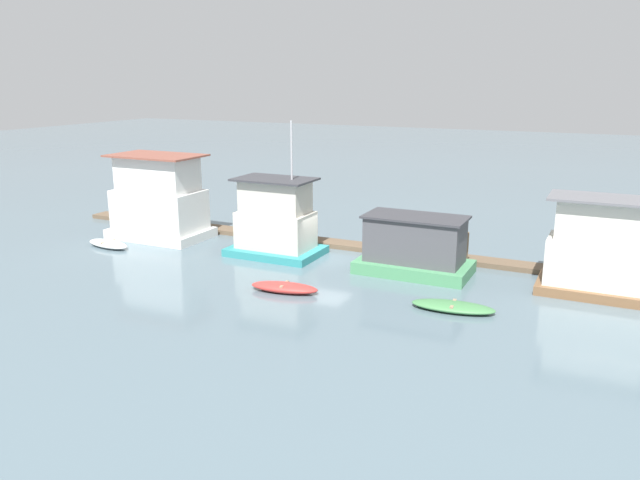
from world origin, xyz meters
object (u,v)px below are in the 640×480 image
houseboat_brown (603,252)px  houseboat_green (415,247)px  dinghy_green (453,307)px  houseboat_teal (276,221)px  dinghy_white (108,244)px  mooring_post_near_right (466,250)px  dinghy_red (284,287)px  houseboat_white (159,201)px  mooring_post_centre (198,223)px

houseboat_brown → houseboat_green: bearing=-176.2°
houseboat_brown → dinghy_green: bearing=-137.8°
houseboat_teal → dinghy_white: bearing=-163.1°
houseboat_green → houseboat_teal: bearing=-179.4°
houseboat_teal → houseboat_green: bearing=0.6°
mooring_post_near_right → dinghy_red: bearing=-131.3°
dinghy_white → houseboat_white: bearing=68.9°
houseboat_green → mooring_post_centre: (-16.55, 2.34, -0.79)m
dinghy_red → dinghy_green: (8.43, 1.14, -0.05)m
dinghy_white → houseboat_teal: bearing=16.9°
houseboat_teal → dinghy_white: 11.28m
houseboat_white → houseboat_teal: bearing=-2.1°
houseboat_green → dinghy_white: houseboat_green is taller
houseboat_white → dinghy_red: size_ratio=1.76×
dinghy_red → mooring_post_centre: size_ratio=2.66×
dinghy_red → houseboat_brown: bearing=24.6°
houseboat_white → houseboat_teal: (9.26, -0.34, -0.45)m
mooring_post_near_right → mooring_post_centre: (-18.91, 0.00, -0.34)m
houseboat_teal → houseboat_brown: 18.39m
dinghy_red → dinghy_green: 8.50m
houseboat_white → dinghy_green: 22.26m
mooring_post_near_right → dinghy_white: bearing=-165.4°
houseboat_teal → mooring_post_centre: 8.22m
houseboat_teal → dinghy_white: size_ratio=2.32×
houseboat_brown → mooring_post_centre: bearing=176.3°
houseboat_teal → houseboat_green: 8.85m
houseboat_brown → mooring_post_centre: houseboat_brown is taller
houseboat_white → dinghy_green: houseboat_white is taller
mooring_post_near_right → mooring_post_centre: size_ratio=1.49×
dinghy_red → mooring_post_near_right: mooring_post_near_right is taller
houseboat_white → houseboat_green: size_ratio=1.05×
houseboat_brown → mooring_post_centre: 26.19m
houseboat_brown → dinghy_red: houseboat_brown is taller
dinghy_green → houseboat_brown: bearing=42.2°
houseboat_white → dinghy_white: 4.48m
mooring_post_centre → dinghy_red: bearing=-35.8°
houseboat_green → mooring_post_near_right: bearing=44.8°
dinghy_red → houseboat_teal: bearing=123.0°
dinghy_green → mooring_post_centre: mooring_post_centre is taller
dinghy_white → mooring_post_centre: size_ratio=2.54×
houseboat_teal → dinghy_red: bearing=-57.0°
dinghy_green → houseboat_green: bearing=125.2°
houseboat_white → dinghy_white: bearing=-111.1°
houseboat_white → mooring_post_near_right: size_ratio=3.15×
dinghy_green → mooring_post_centre: bearing=160.1°
dinghy_red → mooring_post_centre: bearing=144.2°
houseboat_white → mooring_post_near_right: houseboat_white is taller
houseboat_green → dinghy_red: houseboat_green is taller
dinghy_red → mooring_post_near_right: (7.34, 8.36, 0.79)m
dinghy_red → dinghy_green: dinghy_red is taller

